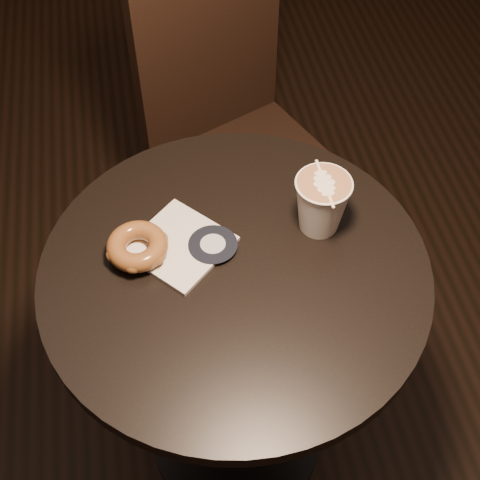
{
  "coord_description": "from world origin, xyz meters",
  "views": [
    {
      "loc": [
        -0.12,
        -0.69,
        1.7
      ],
      "look_at": [
        0.01,
        0.03,
        0.79
      ],
      "focal_mm": 50.0,
      "sensor_mm": 36.0,
      "label": 1
    }
  ],
  "objects_px": {
    "pastry_bag": "(179,245)",
    "latte_cup": "(321,204)",
    "cafe_table": "(235,325)",
    "doughnut": "(137,246)",
    "chair": "(229,116)"
  },
  "relations": [
    {
      "from": "chair",
      "to": "doughnut",
      "type": "bearing_deg",
      "value": -138.69
    },
    {
      "from": "pastry_bag",
      "to": "latte_cup",
      "type": "distance_m",
      "value": 0.27
    },
    {
      "from": "pastry_bag",
      "to": "doughnut",
      "type": "height_order",
      "value": "doughnut"
    },
    {
      "from": "cafe_table",
      "to": "pastry_bag",
      "type": "xyz_separation_m",
      "value": [
        -0.09,
        0.06,
        0.2
      ]
    },
    {
      "from": "doughnut",
      "to": "cafe_table",
      "type": "bearing_deg",
      "value": -18.85
    },
    {
      "from": "cafe_table",
      "to": "latte_cup",
      "type": "bearing_deg",
      "value": 21.37
    },
    {
      "from": "cafe_table",
      "to": "doughnut",
      "type": "relative_size",
      "value": 6.8
    },
    {
      "from": "chair",
      "to": "pastry_bag",
      "type": "distance_m",
      "value": 0.61
    },
    {
      "from": "doughnut",
      "to": "chair",
      "type": "bearing_deg",
      "value": 64.98
    },
    {
      "from": "pastry_bag",
      "to": "latte_cup",
      "type": "bearing_deg",
      "value": -41.72
    },
    {
      "from": "cafe_table",
      "to": "chair",
      "type": "bearing_deg",
      "value": 81.33
    },
    {
      "from": "chair",
      "to": "pastry_bag",
      "type": "bearing_deg",
      "value": -132.26
    },
    {
      "from": "chair",
      "to": "cafe_table",
      "type": "bearing_deg",
      "value": -122.34
    },
    {
      "from": "cafe_table",
      "to": "latte_cup",
      "type": "distance_m",
      "value": 0.32
    },
    {
      "from": "chair",
      "to": "pastry_bag",
      "type": "relative_size",
      "value": 6.45
    }
  ]
}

